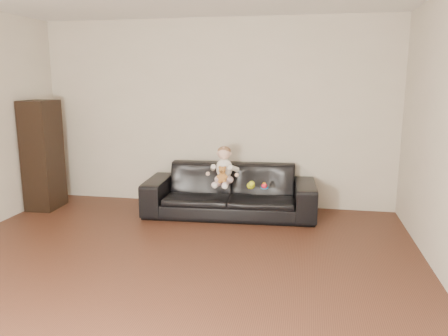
% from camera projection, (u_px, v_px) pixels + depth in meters
% --- Properties ---
extents(floor, '(5.50, 5.50, 0.00)m').
position_uv_depth(floor, '(149.00, 289.00, 3.75)').
color(floor, '#4A281A').
rests_on(floor, ground).
extents(wall_back, '(5.00, 0.00, 5.00)m').
position_uv_depth(wall_back, '(215.00, 114.00, 6.14)').
color(wall_back, beige).
rests_on(wall_back, ground).
extents(sofa, '(2.28, 1.00, 0.65)m').
position_uv_depth(sofa, '(230.00, 190.00, 5.79)').
color(sofa, black).
rests_on(sofa, floor).
extents(cabinet, '(0.40, 0.53, 1.50)m').
position_uv_depth(cabinet, '(43.00, 155.00, 6.02)').
color(cabinet, black).
rests_on(cabinet, floor).
extents(shelf_item, '(0.19, 0.26, 0.28)m').
position_uv_depth(shelf_item, '(42.00, 131.00, 5.94)').
color(shelf_item, silver).
rests_on(shelf_item, cabinet).
extents(baby, '(0.35, 0.43, 0.50)m').
position_uv_depth(baby, '(224.00, 168.00, 5.62)').
color(baby, silver).
rests_on(baby, sofa).
extents(teddy_bear, '(0.12, 0.12, 0.21)m').
position_uv_depth(teddy_bear, '(222.00, 175.00, 5.48)').
color(teddy_bear, '#B57433').
rests_on(teddy_bear, sofa).
extents(toy_green, '(0.12, 0.13, 0.09)m').
position_uv_depth(toy_green, '(251.00, 186.00, 5.44)').
color(toy_green, '#B8C817').
rests_on(toy_green, sofa).
extents(toy_rattle, '(0.07, 0.07, 0.07)m').
position_uv_depth(toy_rattle, '(264.00, 186.00, 5.45)').
color(toy_rattle, red).
rests_on(toy_rattle, sofa).
extents(toy_blue_disc, '(0.11, 0.11, 0.01)m').
position_uv_depth(toy_blue_disc, '(264.00, 188.00, 5.48)').
color(toy_blue_disc, '#1A81D4').
rests_on(toy_blue_disc, sofa).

